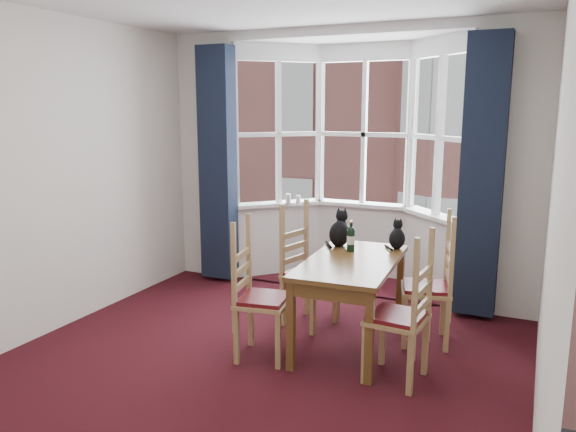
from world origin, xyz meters
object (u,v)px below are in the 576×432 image
Objects in this scene: chair_right_near at (409,321)px; candle_short at (298,199)px; chair_left_near at (253,300)px; cat_right at (397,237)px; dining_table at (351,271)px; chair_left_far at (302,274)px; candle_tall at (288,199)px; wine_bottle at (351,238)px; chair_right_far at (437,290)px; cat_left at (340,231)px.

chair_right_near is 9.57× the size of candle_short.
cat_right is at bearing 49.26° from chair_left_near.
cat_right is (0.25, 0.53, 0.20)m from dining_table.
candle_short reaches higher than chair_left_far.
chair_left_near is 9.57× the size of candle_short.
cat_right is 1.94m from candle_tall.
chair_left_near is at bearing -130.74° from cat_right.
dining_table is 14.11× the size of candle_short.
candle_tall is (-0.68, 2.18, 0.45)m from chair_left_near.
chair_left_near and chair_right_near have the same top height.
chair_right_far is at bearing 7.36° from wine_bottle.
cat_right is at bearing 38.17° from wine_bottle.
wine_bottle reaches higher than candle_tall.
cat_left reaches higher than chair_left_near.
cat_left is at bearing -166.68° from cat_right.
candle_short is at bearing 141.65° from cat_right.
chair_left_near is 8.23× the size of candle_tall.
candle_tall is at bearing 131.57° from wine_bottle.
chair_right_far is 0.99m from cat_left.
cat_right is (0.50, 0.12, -0.03)m from cat_left.
candle_short is at bearing 14.33° from candle_tall.
chair_left_near is 3.40× the size of wine_bottle.
chair_left_far and chair_right_near have the same top height.
chair_left_far is at bearing -65.16° from candle_short.
chair_right_far reaches higher than dining_table.
candle_short is (-1.80, 2.13, 0.45)m from chair_right_near.
cat_right is at bearing 13.32° from cat_left.
chair_left_near is 1.00× the size of chair_right_near.
chair_right_far is (1.22, 0.05, 0.00)m from chair_left_far.
wine_bottle is (0.16, -0.15, -0.01)m from cat_left.
chair_right_near is (0.59, -0.44, -0.18)m from dining_table.
cat_right is 1.00× the size of wine_bottle.
chair_right_near is 3.39× the size of cat_right.
candle_tall is (-0.76, 1.35, 0.45)m from chair_left_far.
chair_right_far is (0.06, 0.80, 0.00)m from chair_right_near.
dining_table is 12.15× the size of candle_tall.
dining_table is at bearing -69.79° from wine_bottle.
candle_tall is (-1.34, 1.66, 0.27)m from dining_table.
cat_right is at bearing 65.10° from dining_table.
chair_right_far is at bearing 29.03° from dining_table.
candle_tall is at bearing 144.50° from cat_right.
cat_right is 2.82× the size of candle_short.
chair_right_near is at bearing -45.60° from cat_left.
cat_right reaches higher than chair_left_far.
cat_right reaches higher than dining_table.
chair_right_far is 2.33m from candle_short.
dining_table is 0.62m from cat_right.
chair_right_far is 8.23× the size of candle_tall.
chair_left_far is at bearing 151.91° from dining_table.
chair_left_far and chair_right_far have the same top height.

